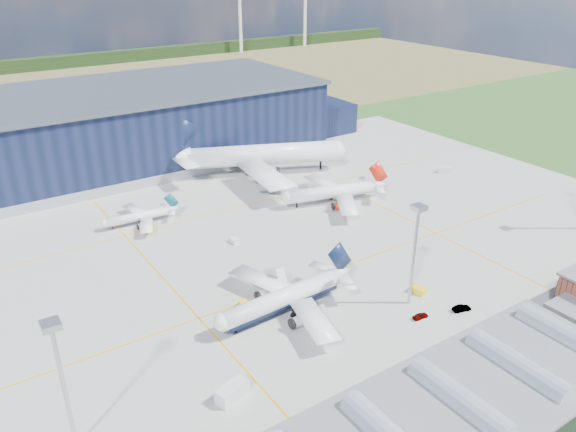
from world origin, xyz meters
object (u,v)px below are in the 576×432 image
object	(u,v)px
gse_tug_b	(245,305)
gse_tug_c	(148,230)
airliner_widebody	(263,144)
car_a	(420,316)
light_mast_west	(60,366)
gse_tug_a	(418,290)
gse_cart_a	(235,241)
light_mast_center	(416,239)
gse_van_a	(232,392)
car_b	(462,308)
airstair	(275,280)
airliner_red	(331,186)
hangar	(153,124)
gse_cart_b	(312,187)
airliner_navy	(281,290)
airliner_regional	(137,212)
gse_van_b	(445,170)

from	to	relation	value
gse_tug_b	gse_tug_c	world-z (taller)	gse_tug_c
gse_tug_b	gse_tug_c	xyz separation A→B (m)	(-3.88, 45.43, 0.07)
airliner_widebody	car_a	size ratio (longest dim) A/B	18.15
light_mast_west	gse_tug_a	bearing A→B (deg)	1.34
gse_tug_b	gse_cart_a	world-z (taller)	gse_cart_a
light_mast_center	gse_van_a	bearing A→B (deg)	-174.99
car_b	airstair	bearing A→B (deg)	57.40
airliner_widebody	airstair	distance (m)	73.24
airliner_red	gse_tug_c	size ratio (longest dim) A/B	11.56
airliner_red	car_a	world-z (taller)	airliner_red
hangar	light_mast_center	size ratio (longest dim) A/B	6.30
gse_cart_a	gse_cart_b	xyz separation A→B (m)	(38.53, 19.04, -0.01)
hangar	airliner_red	distance (m)	77.75
gse_cart_a	airliner_navy	bearing A→B (deg)	-101.94
gse_cart_a	car_a	bearing A→B (deg)	-72.57
gse_tug_c	car_b	xyz separation A→B (m)	(40.92, -72.09, 0.01)
light_mast_west	gse_tug_b	bearing A→B (deg)	24.63
airliner_widebody	airliner_regional	world-z (taller)	airliner_widebody
gse_cart_a	light_mast_center	bearing A→B (deg)	-68.37
gse_tug_a	gse_tug_b	size ratio (longest dim) A/B	1.26
hangar	airliner_widebody	distance (m)	45.95
car_a	gse_tug_b	bearing A→B (deg)	53.92
airstair	car_b	distance (m)	40.53
gse_van_a	airstair	distance (m)	35.96
gse_cart_a	car_b	bearing A→B (deg)	-64.90
gse_van_a	gse_tug_c	world-z (taller)	gse_van_a
gse_tug_c	airstair	world-z (taller)	airstair
airstair	gse_van_a	bearing A→B (deg)	-138.68
car_b	gse_van_b	bearing A→B (deg)	-30.45
car_a	light_mast_west	bearing A→B (deg)	89.73
gse_tug_c	gse_cart_a	bearing A→B (deg)	-55.44
hangar	gse_tug_a	distance (m)	124.10
airliner_widebody	gse_tug_c	xyz separation A→B (m)	(-49.63, -21.23, -9.76)
airliner_navy	gse_cart_a	xyz separation A→B (m)	(7.44, 33.45, -5.20)
light_mast_west	gse_cart_b	world-z (taller)	light_mast_west
airliner_red	airliner_widebody	xyz separation A→B (m)	(-3.37, 33.12, 4.74)
airliner_widebody	gse_tug_a	bearing A→B (deg)	-74.49
light_mast_center	gse_van_a	xyz separation A→B (m)	(-45.28, -3.97, -14.14)
airstair	car_a	distance (m)	32.57
airliner_red	gse_cart_b	bearing A→B (deg)	-83.42
airliner_red	car_b	bearing A→B (deg)	94.20
light_mast_west	airliner_regional	bearing A→B (deg)	63.05
light_mast_center	gse_tug_c	world-z (taller)	light_mast_center
light_mast_west	gse_van_a	size ratio (longest dim) A/B	3.87
airliner_widebody	gse_van_a	world-z (taller)	airliner_widebody
gse_tug_a	car_a	size ratio (longest dim) A/B	0.97
car_a	airliner_widebody	bearing A→B (deg)	-6.91
airliner_navy	gse_cart_a	bearing A→B (deg)	-104.85
car_b	airliner_regional	bearing A→B (deg)	43.19
airliner_red	gse_tug_c	world-z (taller)	airliner_red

